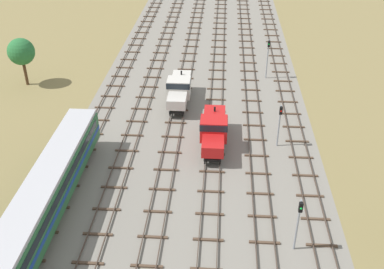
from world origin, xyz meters
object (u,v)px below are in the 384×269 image
at_px(passenger_coach_far_left_near, 48,189).
at_px(signal_post_nearest, 299,219).
at_px(signal_post_near, 280,120).
at_px(shunter_loco_centre_mid, 214,129).
at_px(shunter_loco_centre_left_midfar, 179,88).
at_px(signal_post_mid, 268,54).

bearing_deg(passenger_coach_far_left_near, signal_post_nearest, -7.72).
bearing_deg(passenger_coach_far_left_near, signal_post_near, 31.22).
relative_size(passenger_coach_far_left_near, signal_post_nearest, 4.62).
distance_m(passenger_coach_far_left_near, signal_post_nearest, 19.83).
xyz_separation_m(passenger_coach_far_left_near, signal_post_near, (19.64, 11.90, 0.41)).
height_order(shunter_loco_centre_mid, signal_post_near, signal_post_near).
xyz_separation_m(signal_post_nearest, signal_post_near, (0.00, 14.57, -0.03)).
distance_m(passenger_coach_far_left_near, shunter_loco_centre_left_midfar, 22.43).
bearing_deg(signal_post_mid, shunter_loco_centre_left_midfar, -143.26).
distance_m(shunter_loco_centre_mid, shunter_loco_centre_left_midfar, 10.16).
height_order(shunter_loco_centre_mid, signal_post_mid, signal_post_mid).
distance_m(shunter_loco_centre_left_midfar, signal_post_mid, 13.69).
bearing_deg(signal_post_near, signal_post_mid, 90.00).
xyz_separation_m(signal_post_near, signal_post_mid, (0.00, 16.89, 0.38)).
bearing_deg(signal_post_nearest, signal_post_near, 90.00).
xyz_separation_m(shunter_loco_centre_mid, signal_post_near, (6.55, 0.42, 1.01)).
bearing_deg(shunter_loco_centre_left_midfar, passenger_coach_far_left_near, -112.91).
height_order(shunter_loco_centre_left_midfar, signal_post_nearest, signal_post_nearest).
xyz_separation_m(passenger_coach_far_left_near, shunter_loco_centre_left_midfar, (8.73, 20.65, -0.60)).
height_order(passenger_coach_far_left_near, signal_post_nearest, signal_post_nearest).
distance_m(shunter_loco_centre_mid, signal_post_near, 6.64).
bearing_deg(signal_post_nearest, passenger_coach_far_left_near, 172.28).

